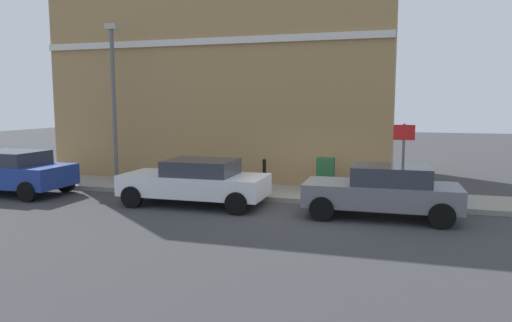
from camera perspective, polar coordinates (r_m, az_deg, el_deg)
ground at (r=13.33m, az=7.11°, el=-6.18°), size 80.00×80.00×0.00m
sidewalk at (r=17.22m, az=-11.77°, el=-3.03°), size 2.25×30.00×0.15m
corner_building at (r=20.74m, az=-2.43°, el=11.52°), size 7.15×13.28×9.34m
car_grey at (r=12.90m, az=15.19°, el=-3.48°), size 1.85×4.04×1.40m
car_white at (r=14.11m, az=-7.30°, el=-2.46°), size 1.96×4.34×1.38m
car_blue at (r=17.69m, az=-27.60°, el=-1.13°), size 1.97×4.00×1.46m
utility_cabinet at (r=15.25m, az=8.43°, el=-1.93°), size 0.46×0.61×1.15m
bollard_near_cabinet at (r=15.77m, az=1.02°, el=-1.47°), size 0.14×0.14×1.04m
bollard_far_kerb at (r=15.23m, az=-4.66°, el=-1.80°), size 0.14×0.14×1.04m
street_sign at (r=14.24m, az=17.49°, el=1.17°), size 0.08×0.60×2.30m
lamppost at (r=18.00m, az=-16.92°, el=7.57°), size 0.20×0.44×5.72m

